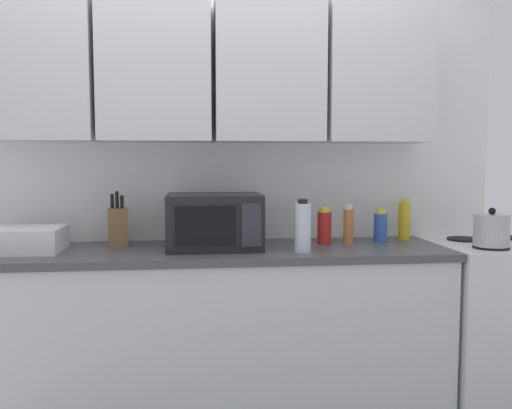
{
  "coord_description": "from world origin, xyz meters",
  "views": [
    {
      "loc": [
        -0.09,
        -3.0,
        1.35
      ],
      "look_at": [
        0.22,
        -0.25,
        1.12
      ],
      "focal_mm": 37.06,
      "sensor_mm": 36.0,
      "label": 1
    }
  ],
  "objects": [
    {
      "name": "wall_back_with_cabinets",
      "position": [
        0.0,
        -0.07,
        1.58
      ],
      "size": [
        3.27,
        0.38,
        2.6
      ],
      "color": "white",
      "rests_on": "ground_plane"
    },
    {
      "name": "counter_run",
      "position": [
        0.0,
        -0.3,
        0.45
      ],
      "size": [
        2.4,
        0.63,
        0.9
      ],
      "color": "silver",
      "rests_on": "ground_plane"
    },
    {
      "name": "stove_range",
      "position": [
        1.59,
        -0.32,
        0.45
      ],
      "size": [
        0.76,
        0.64,
        0.91
      ],
      "color": "silver",
      "rests_on": "ground_plane"
    },
    {
      "name": "kettle",
      "position": [
        1.42,
        -0.46,
        0.99
      ],
      "size": [
        0.18,
        0.18,
        0.2
      ],
      "color": "#B2B2B7",
      "rests_on": "stove_range"
    },
    {
      "name": "microwave",
      "position": [
        -0.0,
        -0.3,
        1.04
      ],
      "size": [
        0.48,
        0.37,
        0.28
      ],
      "color": "black",
      "rests_on": "counter_run"
    },
    {
      "name": "dish_rack",
      "position": [
        -0.95,
        -0.3,
        0.96
      ],
      "size": [
        0.38,
        0.3,
        0.12
      ],
      "primitive_type": "cube",
      "color": "silver",
      "rests_on": "counter_run"
    },
    {
      "name": "knife_block",
      "position": [
        -0.51,
        -0.16,
        1.0
      ],
      "size": [
        0.12,
        0.14,
        0.29
      ],
      "color": "brown",
      "rests_on": "counter_run"
    },
    {
      "name": "bottle_blue_cleaner",
      "position": [
        0.92,
        -0.19,
        0.99
      ],
      "size": [
        0.07,
        0.07,
        0.18
      ],
      "color": "#2D56B7",
      "rests_on": "counter_run"
    },
    {
      "name": "bottle_spice_jar",
      "position": [
        0.72,
        -0.26,
        1.0
      ],
      "size": [
        0.06,
        0.06,
        0.22
      ],
      "color": "#BC6638",
      "rests_on": "counter_run"
    },
    {
      "name": "bottle_clear_tall",
      "position": [
        0.43,
        -0.46,
        1.02
      ],
      "size": [
        0.08,
        0.08,
        0.26
      ],
      "color": "silver",
      "rests_on": "counter_run"
    },
    {
      "name": "bottle_yellow_mustard",
      "position": [
        1.09,
        -0.11,
        1.01
      ],
      "size": [
        0.07,
        0.07,
        0.24
      ],
      "color": "gold",
      "rests_on": "counter_run"
    },
    {
      "name": "bottle_red_sauce",
      "position": [
        0.6,
        -0.23,
        0.99
      ],
      "size": [
        0.08,
        0.08,
        0.2
      ],
      "color": "red",
      "rests_on": "counter_run"
    }
  ]
}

